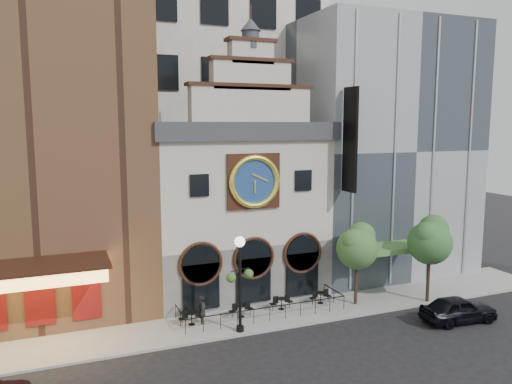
{
  "coord_description": "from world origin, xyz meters",
  "views": [
    {
      "loc": [
        -11.72,
        -25.76,
        12.24
      ],
      "look_at": [
        1.01,
        6.0,
        7.53
      ],
      "focal_mm": 35.0,
      "sensor_mm": 36.0,
      "label": 1
    }
  ],
  "objects": [
    {
      "name": "ground",
      "position": [
        0.0,
        0.0,
        0.0
      ],
      "size": [
        120.0,
        120.0,
        0.0
      ],
      "primitive_type": "plane",
      "color": "black",
      "rests_on": "ground"
    },
    {
      "name": "sidewalk",
      "position": [
        0.0,
        2.5,
        0.07
      ],
      "size": [
        44.0,
        5.0,
        0.15
      ],
      "primitive_type": "cube",
      "color": "gray",
      "rests_on": "ground"
    },
    {
      "name": "clock_building",
      "position": [
        0.0,
        7.82,
        6.69
      ],
      "size": [
        12.6,
        8.78,
        18.65
      ],
      "color": "#605E5B",
      "rests_on": "ground"
    },
    {
      "name": "theater_building",
      "position": [
        -13.0,
        9.96,
        12.6
      ],
      "size": [
        14.0,
        15.6,
        25.0
      ],
      "color": "brown",
      "rests_on": "ground"
    },
    {
      "name": "retail_building",
      "position": [
        12.99,
        9.99,
        10.14
      ],
      "size": [
        14.0,
        14.4,
        20.0
      ],
      "color": "gray",
      "rests_on": "ground"
    },
    {
      "name": "office_tower",
      "position": [
        0.0,
        20.0,
        20.0
      ],
      "size": [
        20.0,
        16.0,
        40.0
      ],
      "primitive_type": "cube",
      "color": "#BAB5A8",
      "rests_on": "ground"
    },
    {
      "name": "cafe_railing",
      "position": [
        0.0,
        2.5,
        0.6
      ],
      "size": [
        10.6,
        2.6,
        0.9
      ],
      "primitive_type": null,
      "color": "black",
      "rests_on": "sidewalk"
    },
    {
      "name": "bistro_0",
      "position": [
        -4.62,
        2.45,
        0.61
      ],
      "size": [
        1.58,
        0.68,
        0.9
      ],
      "color": "black",
      "rests_on": "sidewalk"
    },
    {
      "name": "bistro_1",
      "position": [
        -1.41,
        2.49,
        0.61
      ],
      "size": [
        1.58,
        0.68,
        0.9
      ],
      "color": "black",
      "rests_on": "sidewalk"
    },
    {
      "name": "bistro_2",
      "position": [
        1.49,
        2.72,
        0.61
      ],
      "size": [
        1.58,
        0.68,
        0.9
      ],
      "color": "black",
      "rests_on": "sidewalk"
    },
    {
      "name": "bistro_3",
      "position": [
        4.4,
        2.73,
        0.61
      ],
      "size": [
        1.58,
        0.68,
        0.9
      ],
      "color": "black",
      "rests_on": "sidewalk"
    },
    {
      "name": "car_right",
      "position": [
        10.97,
        -2.94,
        0.82
      ],
      "size": [
        4.99,
        2.36,
        1.65
      ],
      "primitive_type": "imported",
      "rotation": [
        0.0,
        0.0,
        1.48
      ],
      "color": "black",
      "rests_on": "ground"
    },
    {
      "name": "pedestrian",
      "position": [
        -3.9,
        2.45,
        1.02
      ],
      "size": [
        0.62,
        0.74,
        1.73
      ],
      "primitive_type": "imported",
      "rotation": [
        0.0,
        0.0,
        1.18
      ],
      "color": "black",
      "rests_on": "sidewalk"
    },
    {
      "name": "lamppost",
      "position": [
        -2.22,
        0.46,
        3.67
      ],
      "size": [
        1.78,
        0.91,
        5.69
      ],
      "rotation": [
        0.0,
        0.0,
        0.27
      ],
      "color": "black",
      "rests_on": "sidewalk"
    },
    {
      "name": "tree_left",
      "position": [
        6.62,
        1.82,
        4.19
      ],
      "size": [
        2.86,
        2.76,
        5.52
      ],
      "color": "#382619",
      "rests_on": "sidewalk"
    },
    {
      "name": "tree_right",
      "position": [
        11.48,
        0.44,
        4.49
      ],
      "size": [
        3.08,
        2.96,
        5.92
      ],
      "color": "#382619",
      "rests_on": "sidewalk"
    }
  ]
}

